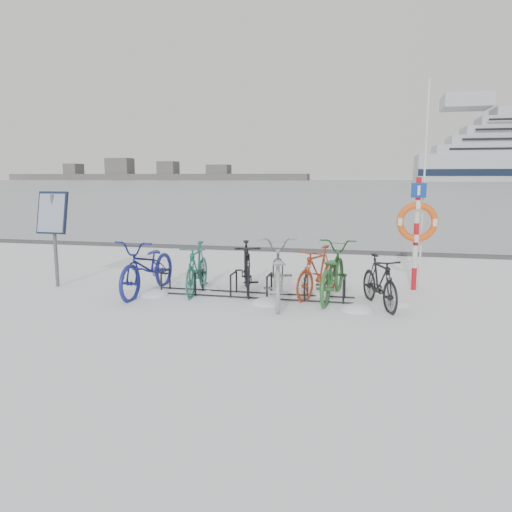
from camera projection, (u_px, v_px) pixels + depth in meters
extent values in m
plane|color=white|center=(251.00, 296.00, 9.83)|extent=(900.00, 900.00, 0.00)
cube|color=#9CA7B0|center=(363.00, 183.00, 159.08)|extent=(400.00, 298.00, 0.02)
cube|color=#3F3F42|center=(295.00, 250.00, 15.50)|extent=(400.00, 0.25, 0.10)
cylinder|color=black|center=(161.00, 283.00, 9.97)|extent=(0.04, 0.04, 0.44)
cylinder|color=black|center=(170.00, 279.00, 10.40)|extent=(0.04, 0.04, 0.44)
cylinder|color=black|center=(165.00, 270.00, 10.15)|extent=(0.04, 0.44, 0.04)
cylinder|color=black|center=(195.00, 285.00, 9.82)|extent=(0.04, 0.04, 0.44)
cylinder|color=black|center=(203.00, 280.00, 10.24)|extent=(0.04, 0.04, 0.44)
cylinder|color=black|center=(199.00, 272.00, 9.99)|extent=(0.04, 0.44, 0.04)
cylinder|color=black|center=(231.00, 286.00, 9.66)|extent=(0.04, 0.04, 0.44)
cylinder|color=black|center=(236.00, 282.00, 10.08)|extent=(0.04, 0.04, 0.44)
cylinder|color=black|center=(234.00, 273.00, 9.84)|extent=(0.04, 0.44, 0.04)
cylinder|color=black|center=(267.00, 288.00, 9.50)|extent=(0.04, 0.04, 0.44)
cylinder|color=black|center=(271.00, 283.00, 9.93)|extent=(0.04, 0.04, 0.44)
cylinder|color=black|center=(269.00, 275.00, 9.68)|extent=(0.04, 0.44, 0.04)
cylinder|color=black|center=(305.00, 290.00, 9.34)|extent=(0.04, 0.04, 0.44)
cylinder|color=black|center=(307.00, 285.00, 9.77)|extent=(0.04, 0.04, 0.44)
cylinder|color=black|center=(306.00, 276.00, 9.52)|extent=(0.04, 0.44, 0.04)
cylinder|color=black|center=(343.00, 292.00, 9.19)|extent=(0.04, 0.04, 0.44)
cylinder|color=black|center=(345.00, 287.00, 9.61)|extent=(0.04, 0.04, 0.44)
cylinder|color=black|center=(344.00, 278.00, 9.36)|extent=(0.04, 0.44, 0.04)
cylinder|color=black|center=(249.00, 297.00, 9.61)|extent=(4.00, 0.03, 0.03)
cylinder|color=black|center=(254.00, 292.00, 10.04)|extent=(4.00, 0.03, 0.03)
cylinder|color=#595B5E|center=(55.00, 241.00, 10.53)|extent=(0.08, 0.08, 1.96)
cube|color=black|center=(52.00, 213.00, 10.40)|extent=(0.68, 0.28, 0.89)
cube|color=#8C99AD|center=(51.00, 213.00, 10.37)|extent=(0.62, 0.20, 0.79)
cylinder|color=red|center=(414.00, 279.00, 10.33)|extent=(0.11, 0.11, 0.46)
cylinder|color=silver|center=(415.00, 257.00, 10.26)|extent=(0.11, 0.11, 0.46)
cylinder|color=red|center=(416.00, 234.00, 10.19)|extent=(0.11, 0.11, 0.46)
cylinder|color=silver|center=(417.00, 212.00, 10.11)|extent=(0.11, 0.11, 0.46)
cylinder|color=red|center=(419.00, 189.00, 10.04)|extent=(0.11, 0.11, 0.46)
torus|color=#EB5816|center=(417.00, 222.00, 10.06)|extent=(0.81, 0.14, 0.81)
cube|color=navy|center=(419.00, 190.00, 9.97)|extent=(0.29, 0.03, 0.29)
cylinder|color=silver|center=(424.00, 188.00, 10.06)|extent=(0.04, 0.04, 4.21)
cube|color=silver|center=(466.00, 102.00, 204.09)|extent=(18.42, 18.42, 5.53)
cube|color=#4F4F4F|center=(152.00, 177.00, 286.08)|extent=(180.00, 12.00, 3.50)
cube|color=#4F4F4F|center=(104.00, 170.00, 292.02)|extent=(24.00, 10.00, 8.00)
cube|color=#4F4F4F|center=(202.00, 171.00, 279.02)|extent=(20.00, 10.00, 6.00)
imported|color=navy|center=(148.00, 264.00, 10.02)|extent=(0.85, 2.23, 1.15)
imported|color=#206A56|center=(197.00, 267.00, 10.08)|extent=(0.67, 1.79, 1.05)
imported|color=black|center=(247.00, 266.00, 10.13)|extent=(0.97, 1.84, 1.06)
imported|color=#999AA0|center=(277.00, 271.00, 9.33)|extent=(1.18, 2.34, 1.17)
imported|color=#9F3A1A|center=(318.00, 270.00, 9.75)|extent=(1.09, 1.75, 1.02)
imported|color=#2D6630|center=(332.00, 270.00, 9.59)|extent=(0.96, 2.19, 1.12)
imported|color=black|center=(380.00, 280.00, 8.99)|extent=(1.00, 1.67, 0.97)
ellipsoid|color=white|center=(276.00, 291.00, 10.26)|extent=(0.41, 0.41, 0.14)
ellipsoid|color=white|center=(324.00, 294.00, 9.94)|extent=(0.53, 0.53, 0.19)
ellipsoid|color=white|center=(211.00, 289.00, 10.42)|extent=(0.40, 0.40, 0.14)
ellipsoid|color=white|center=(154.00, 295.00, 9.89)|extent=(0.58, 0.58, 0.20)
ellipsoid|color=white|center=(358.00, 310.00, 8.78)|extent=(0.57, 0.57, 0.20)
ellipsoid|color=white|center=(399.00, 305.00, 9.14)|extent=(0.42, 0.42, 0.15)
ellipsoid|color=white|center=(131.00, 287.00, 10.58)|extent=(0.38, 0.38, 0.13)
ellipsoid|color=white|center=(268.00, 303.00, 9.24)|extent=(0.60, 0.60, 0.21)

